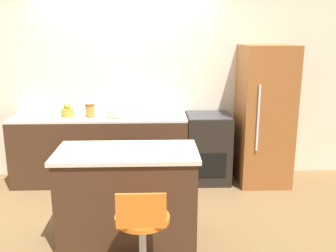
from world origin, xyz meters
TOP-DOWN VIEW (x-y plane):
  - ground_plane at (0.00, 0.00)m, footprint 14.00×14.00m
  - wall_back at (0.00, 0.64)m, footprint 8.00×0.06m
  - back_counter at (-0.35, 0.32)m, footprint 2.30×0.59m
  - kitchen_island at (0.12, -1.17)m, footprint 1.34×0.67m
  - oven_range at (1.11, 0.32)m, footprint 0.58×0.61m
  - refrigerator at (1.84, 0.26)m, footprint 0.65×0.73m
  - stool_chair at (0.28, -1.82)m, footprint 0.45×0.45m
  - kettle at (-0.75, 0.29)m, footprint 0.16×0.16m
  - mixing_bowl at (-0.10, 0.29)m, footprint 0.29×0.29m
  - canister_jar at (-0.45, 0.29)m, footprint 0.12×0.12m

SIDE VIEW (x-z plane):
  - ground_plane at x=0.00m, z-range 0.00..0.00m
  - stool_chair at x=0.28m, z-range -0.01..0.83m
  - back_counter at x=-0.35m, z-range 0.00..0.92m
  - kitchen_island at x=0.12m, z-range 0.00..0.92m
  - oven_range at x=1.11m, z-range 0.00..0.92m
  - refrigerator at x=1.84m, z-range 0.00..1.84m
  - mixing_bowl at x=-0.10m, z-range 0.92..1.01m
  - kettle at x=-0.75m, z-range 0.90..1.08m
  - canister_jar at x=-0.45m, z-range 0.92..1.08m
  - wall_back at x=0.00m, z-range 0.00..2.60m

